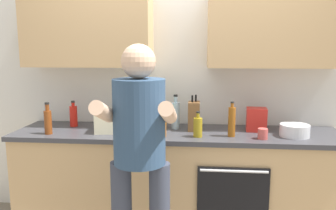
# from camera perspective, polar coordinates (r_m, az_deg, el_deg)

# --- Properties ---
(back_wall_unit) EXTENTS (4.00, 0.38, 2.50)m
(back_wall_unit) POSITION_cam_1_polar(r_m,az_deg,el_deg) (3.10, 1.94, 7.39)
(back_wall_unit) COLOR silver
(back_wall_unit) RESTS_ON ground
(counter) EXTENTS (2.84, 0.67, 0.90)m
(counter) POSITION_cam_1_polar(r_m,az_deg,el_deg) (3.05, 1.61, -12.78)
(counter) COLOR tan
(counter) RESTS_ON ground
(person_standing) EXTENTS (0.49, 0.45, 1.64)m
(person_standing) POSITION_cam_1_polar(r_m,az_deg,el_deg) (2.20, -4.89, -7.30)
(person_standing) COLOR #383D4C
(person_standing) RESTS_ON ground
(bottle_water) EXTENTS (0.07, 0.07, 0.31)m
(bottle_water) POSITION_cam_1_polar(r_m,az_deg,el_deg) (2.99, 1.30, -1.67)
(bottle_water) COLOR silver
(bottle_water) RESTS_ON counter
(bottle_syrup) EXTENTS (0.06, 0.06, 0.29)m
(bottle_syrup) POSITION_cam_1_polar(r_m,az_deg,el_deg) (2.77, 10.84, -2.77)
(bottle_syrup) COLOR #8C4C14
(bottle_syrup) RESTS_ON counter
(bottle_hotsauce) EXTENTS (0.07, 0.07, 0.24)m
(bottle_hotsauce) POSITION_cam_1_polar(r_m,az_deg,el_deg) (3.21, -15.84, -1.76)
(bottle_hotsauce) COLOR red
(bottle_hotsauce) RESTS_ON counter
(bottle_juice) EXTENTS (0.06, 0.06, 0.19)m
(bottle_juice) POSITION_cam_1_polar(r_m,az_deg,el_deg) (2.73, -0.94, -3.86)
(bottle_juice) COLOR orange
(bottle_juice) RESTS_ON counter
(bottle_vinegar) EXTENTS (0.06, 0.06, 0.27)m
(bottle_vinegar) POSITION_cam_1_polar(r_m,az_deg,el_deg) (2.98, -19.83, -2.58)
(bottle_vinegar) COLOR brown
(bottle_vinegar) RESTS_ON counter
(bottle_oil) EXTENTS (0.07, 0.07, 0.21)m
(bottle_oil) POSITION_cam_1_polar(r_m,az_deg,el_deg) (2.73, 5.12, -3.74)
(bottle_oil) COLOR olive
(bottle_oil) RESTS_ON counter
(cup_stoneware) EXTENTS (0.08, 0.08, 0.09)m
(cup_stoneware) POSITION_cam_1_polar(r_m,az_deg,el_deg) (2.91, -5.96, -3.75)
(cup_stoneware) COLOR slate
(cup_stoneware) RESTS_ON counter
(cup_ceramic) EXTENTS (0.08, 0.08, 0.09)m
(cup_ceramic) POSITION_cam_1_polar(r_m,az_deg,el_deg) (2.77, 15.88, -4.75)
(cup_ceramic) COLOR #BF4C47
(cup_ceramic) RESTS_ON counter
(mixing_bowl) EXTENTS (0.24, 0.24, 0.10)m
(mixing_bowl) POSITION_cam_1_polar(r_m,az_deg,el_deg) (2.93, 20.82, -4.08)
(mixing_bowl) COLOR silver
(mixing_bowl) RESTS_ON counter
(knife_block) EXTENTS (0.10, 0.14, 0.32)m
(knife_block) POSITION_cam_1_polar(r_m,az_deg,el_deg) (2.93, 4.44, -1.90)
(knife_block) COLOR brown
(knife_block) RESTS_ON counter
(potted_herb) EXTENTS (0.17, 0.17, 0.27)m
(potted_herb) POSITION_cam_1_polar(r_m,az_deg,el_deg) (2.90, -1.97, -1.44)
(potted_herb) COLOR #9E6647
(potted_herb) RESTS_ON counter
(grocery_bag_rice) EXTENTS (0.23, 0.24, 0.17)m
(grocery_bag_rice) POSITION_cam_1_polar(r_m,az_deg,el_deg) (2.93, -10.22, -2.93)
(grocery_bag_rice) COLOR beige
(grocery_bag_rice) RESTS_ON counter
(grocery_bag_crisps) EXTENTS (0.18, 0.16, 0.20)m
(grocery_bag_crisps) POSITION_cam_1_polar(r_m,az_deg,el_deg) (3.02, 14.87, -2.41)
(grocery_bag_crisps) COLOR red
(grocery_bag_crisps) RESTS_ON counter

